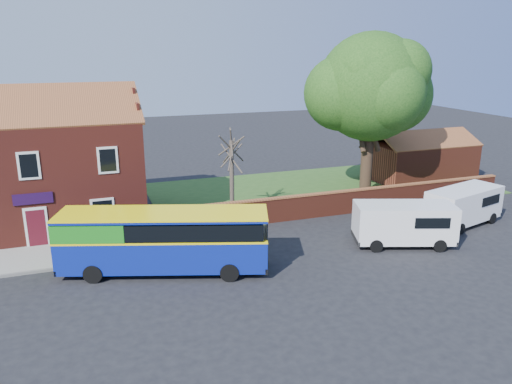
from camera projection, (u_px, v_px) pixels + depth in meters
name	position (u px, v px, depth m)	size (l,w,h in m)	color
ground	(194.00, 286.00, 22.90)	(120.00, 120.00, 0.00)	black
pavement	(37.00, 258.00, 25.84)	(18.00, 3.50, 0.12)	gray
kerb	(35.00, 272.00, 24.25)	(18.00, 0.15, 0.14)	slate
grass_strip	(321.00, 188.00, 38.84)	(26.00, 12.00, 0.04)	#426B28
shop_building	(36.00, 171.00, 30.10)	(12.30, 8.13, 10.50)	maroon
boundary_wall	(362.00, 200.00, 33.18)	(22.00, 0.38, 1.60)	maroon
outbuilding	(419.00, 160.00, 41.29)	(8.20, 5.06, 4.17)	maroon
bus	(157.00, 238.00, 23.99)	(10.24, 5.49, 3.03)	#0D2093
van_near	(404.00, 222.00, 27.39)	(5.75, 3.78, 2.35)	white
van_far	(464.00, 205.00, 30.65)	(5.57, 3.38, 2.29)	white
large_tree	(371.00, 90.00, 35.18)	(9.59, 7.59, 11.70)	black
bare_tree	(232.00, 174.00, 31.79)	(2.04, 2.43, 5.44)	#4C4238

